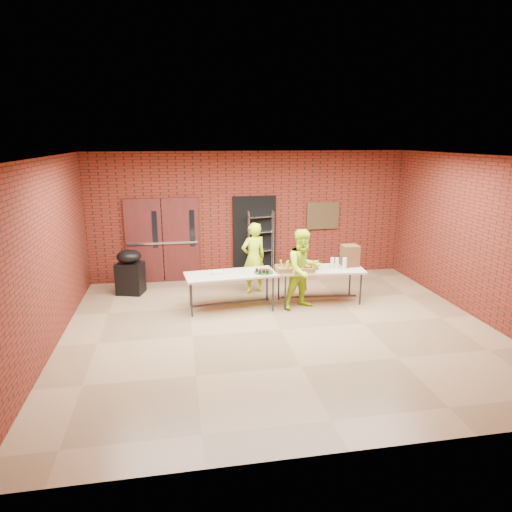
{
  "coord_description": "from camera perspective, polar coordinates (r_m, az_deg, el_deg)",
  "views": [
    {
      "loc": [
        -1.85,
        -7.76,
        3.51
      ],
      "look_at": [
        -0.22,
        1.4,
        1.09
      ],
      "focal_mm": 32.0,
      "sensor_mm": 36.0,
      "label": 1
    }
  ],
  "objects": [
    {
      "name": "cup_stack_mid",
      "position": [
        9.92,
        11.02,
        -0.97
      ],
      "size": [
        0.09,
        0.09,
        0.26
      ],
      "primitive_type": "cylinder",
      "color": "white",
      "rests_on": "table_right"
    },
    {
      "name": "double_doors",
      "position": [
        11.47,
        -11.57,
        1.91
      ],
      "size": [
        1.78,
        0.12,
        2.1
      ],
      "color": "#4D1616",
      "rests_on": "room"
    },
    {
      "name": "basket_bananas",
      "position": [
        9.65,
        3.92,
        -1.57
      ],
      "size": [
        0.47,
        0.37,
        0.15
      ],
      "color": "olive",
      "rests_on": "table_right"
    },
    {
      "name": "basket_apples",
      "position": [
        9.67,
        5.86,
        -1.6
      ],
      "size": [
        0.45,
        0.35,
        0.14
      ],
      "color": "olive",
      "rests_on": "table_right"
    },
    {
      "name": "napkin_box",
      "position": [
        9.44,
        -4.83,
        -2.14
      ],
      "size": [
        0.2,
        0.13,
        0.07
      ],
      "primitive_type": "cube",
      "color": "white",
      "rests_on": "table_left"
    },
    {
      "name": "cup_stack_back",
      "position": [
        10.0,
        9.52,
        -0.85
      ],
      "size": [
        0.08,
        0.08,
        0.23
      ],
      "primitive_type": "cylinder",
      "color": "white",
      "rests_on": "table_right"
    },
    {
      "name": "dark_doorway",
      "position": [
        11.65,
        -0.21,
        2.38
      ],
      "size": [
        1.1,
        0.06,
        2.1
      ],
      "primitive_type": "cube",
      "color": "black",
      "rests_on": "room"
    },
    {
      "name": "coffee_dispenser",
      "position": [
        10.22,
        11.66,
        0.05
      ],
      "size": [
        0.35,
        0.32,
        0.46
      ],
      "primitive_type": "cube",
      "color": "brown",
      "rests_on": "table_right"
    },
    {
      "name": "cup_stack_front",
      "position": [
        9.98,
        10.08,
        -0.88
      ],
      "size": [
        0.08,
        0.08,
        0.24
      ],
      "primitive_type": "cylinder",
      "color": "white",
      "rests_on": "table_right"
    },
    {
      "name": "table_right",
      "position": [
        9.98,
        7.95,
        -1.9
      ],
      "size": [
        1.94,
        0.96,
        0.77
      ],
      "rotation": [
        0.0,
        0.0,
        -0.1
      ],
      "color": "#C1AE94",
      "rests_on": "room"
    },
    {
      "name": "volunteer_man",
      "position": [
        9.58,
        5.94,
        -1.65
      ],
      "size": [
        0.98,
        0.86,
        1.7
      ],
      "primitive_type": "imported",
      "rotation": [
        0.0,
        0.0,
        0.3
      ],
      "color": "#B6DF18",
      "rests_on": "room"
    },
    {
      "name": "muffin_tray",
      "position": [
        9.53,
        0.95,
        -1.83
      ],
      "size": [
        0.41,
        0.41,
        0.1
      ],
      "color": "#165225",
      "rests_on": "table_left"
    },
    {
      "name": "wire_rack",
      "position": [
        11.58,
        0.62,
        1.4
      ],
      "size": [
        0.67,
        0.34,
        1.74
      ],
      "primitive_type": null,
      "rotation": [
        0.0,
        0.0,
        0.21
      ],
      "color": "#AFAEB5",
      "rests_on": "room"
    },
    {
      "name": "covered_grill",
      "position": [
        10.89,
        -15.47,
        -1.9
      ],
      "size": [
        0.68,
        0.62,
        1.04
      ],
      "rotation": [
        0.0,
        0.0,
        -0.28
      ],
      "color": "black",
      "rests_on": "room"
    },
    {
      "name": "basket_oranges",
      "position": [
        9.96,
        6.27,
        -1.12
      ],
      "size": [
        0.46,
        0.36,
        0.14
      ],
      "color": "olive",
      "rests_on": "table_right"
    },
    {
      "name": "room",
      "position": [
        8.21,
        3.24,
        1.08
      ],
      "size": [
        8.08,
        7.08,
        3.28
      ],
      "color": "olive",
      "rests_on": "ground"
    },
    {
      "name": "table_left",
      "position": [
        9.52,
        -3.17,
        -2.58
      ],
      "size": [
        1.95,
        0.96,
        0.77
      ],
      "rotation": [
        0.0,
        0.0,
        0.1
      ],
      "color": "#C1AE94",
      "rests_on": "room"
    },
    {
      "name": "volunteer_woman",
      "position": [
        10.49,
        -0.3,
        -0.25
      ],
      "size": [
        0.69,
        0.55,
        1.65
      ],
      "primitive_type": "imported",
      "rotation": [
        0.0,
        0.0,
        3.43
      ],
      "color": "#B6DF18",
      "rests_on": "room"
    },
    {
      "name": "bronze_plaque",
      "position": [
        11.98,
        8.34,
        5.0
      ],
      "size": [
        0.85,
        0.04,
        0.7
      ],
      "primitive_type": "cube",
      "color": "#402E19",
      "rests_on": "room"
    }
  ]
}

